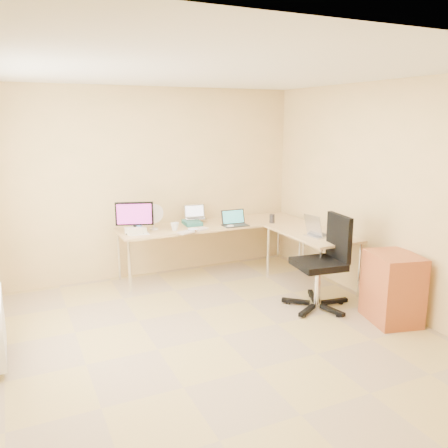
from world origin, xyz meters
name	(u,v)px	position (x,y,z in m)	size (l,w,h in m)	color
floor	(221,336)	(0.00, 0.00, 0.00)	(4.50, 4.50, 0.00)	tan
ceiling	(220,70)	(0.00, 0.00, 2.60)	(4.50, 4.50, 0.00)	white
wall_back	(153,183)	(0.00, 2.25, 1.30)	(4.50, 4.50, 0.00)	#E2B979
wall_front	(396,286)	(0.00, -2.25, 1.30)	(4.50, 4.50, 0.00)	#E2B979
wall_right	(386,197)	(2.10, 0.00, 1.30)	(4.50, 4.50, 0.00)	#E2B979
desk_main	(213,249)	(0.72, 1.85, 0.36)	(2.65, 0.70, 0.73)	tan
desk_return	(311,259)	(1.70, 0.85, 0.36)	(0.70, 1.30, 0.73)	tan
monitor	(135,218)	(-0.40, 1.78, 0.94)	(0.48, 0.16, 0.41)	black
book_stack	(192,223)	(0.45, 1.94, 0.76)	(0.23, 0.31, 0.05)	#24625A
laptop_center	(195,212)	(0.55, 2.05, 0.88)	(0.29, 0.22, 0.19)	#A7A7A7
laptop_black	(235,218)	(0.96, 1.61, 0.84)	(0.34, 0.25, 0.22)	black
keyboard	(193,231)	(0.31, 1.55, 0.74)	(0.45, 0.12, 0.02)	beige
mouse	(230,226)	(0.86, 1.55, 0.75)	(0.10, 0.07, 0.04)	silver
mug	(175,226)	(0.12, 1.71, 0.78)	(0.11, 0.11, 0.10)	white
cd_stack	(193,230)	(0.31, 1.55, 0.75)	(0.13, 0.13, 0.03)	silver
water_bottle	(139,223)	(-0.34, 1.79, 0.86)	(0.08, 0.08, 0.26)	#4982CE
papers	(138,232)	(-0.35, 1.81, 0.73)	(0.24, 0.34, 0.01)	white
white_box	(136,231)	(-0.40, 1.74, 0.77)	(0.24, 0.17, 0.09)	silver
desk_fan	(153,218)	(-0.12, 1.87, 0.89)	(0.25, 0.25, 0.32)	silver
black_cup	(272,219)	(1.51, 1.55, 0.79)	(0.07, 0.07, 0.12)	#2A2526
laptop_return	(319,227)	(1.67, 0.66, 0.84)	(0.27, 0.34, 0.23)	silver
office_chair	(318,267)	(1.33, 0.20, 0.50)	(0.67, 0.67, 1.11)	black
cabinet	(392,290)	(1.85, -0.45, 0.36)	(0.47, 0.58, 0.80)	brown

